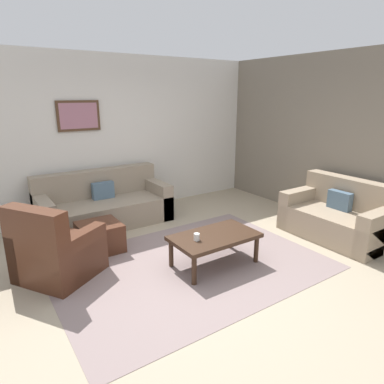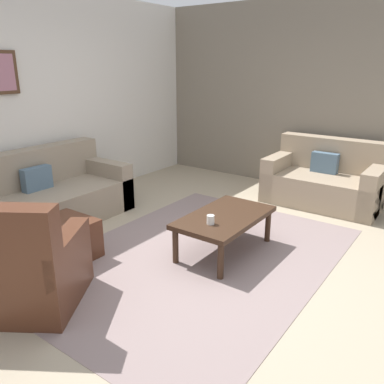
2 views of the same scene
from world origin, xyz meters
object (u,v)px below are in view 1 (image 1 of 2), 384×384
at_px(ottoman, 100,237).
at_px(framed_artwork, 79,116).
at_px(armchair_leather, 54,255).
at_px(couch_main, 103,206).
at_px(couch_loveseat, 340,217).
at_px(coffee_table, 214,239).
at_px(cup, 197,237).

relative_size(ottoman, framed_artwork, 0.80).
height_order(armchair_leather, ottoman, armchair_leather).
height_order(couch_main, couch_loveseat, same).
height_order(couch_main, coffee_table, couch_main).
bearing_deg(framed_artwork, coffee_table, -73.01).
bearing_deg(ottoman, framed_artwork, 79.61).
height_order(cup, framed_artwork, framed_artwork).
distance_m(couch_loveseat, coffee_table, 2.19).
bearing_deg(couch_loveseat, cup, 172.29).
relative_size(armchair_leather, cup, 12.49).
height_order(couch_loveseat, armchair_leather, armchair_leather).
distance_m(couch_main, couch_loveseat, 3.83).
relative_size(cup, framed_artwork, 0.13).
bearing_deg(framed_artwork, ottoman, -100.39).
relative_size(armchair_leather, ottoman, 1.97).
xyz_separation_m(ottoman, framed_artwork, (0.26, 1.44, 1.58)).
distance_m(couch_loveseat, ottoman, 3.60).
bearing_deg(cup, couch_main, 99.63).
distance_m(couch_main, ottoman, 1.10).
bearing_deg(cup, armchair_leather, 152.32).
bearing_deg(coffee_table, couch_main, 106.50).
height_order(coffee_table, framed_artwork, framed_artwork).
xyz_separation_m(couch_loveseat, framed_artwork, (-2.98, 3.01, 1.48)).
xyz_separation_m(couch_main, ottoman, (-0.42, -1.02, -0.10)).
bearing_deg(couch_main, armchair_leather, -127.26).
distance_m(couch_loveseat, framed_artwork, 4.49).
relative_size(couch_main, coffee_table, 1.92).
bearing_deg(cup, framed_artwork, 101.27).
relative_size(armchair_leather, coffee_table, 1.01).
bearing_deg(cup, ottoman, 122.95).
distance_m(armchair_leather, coffee_table, 1.94).
height_order(couch_loveseat, framed_artwork, framed_artwork).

